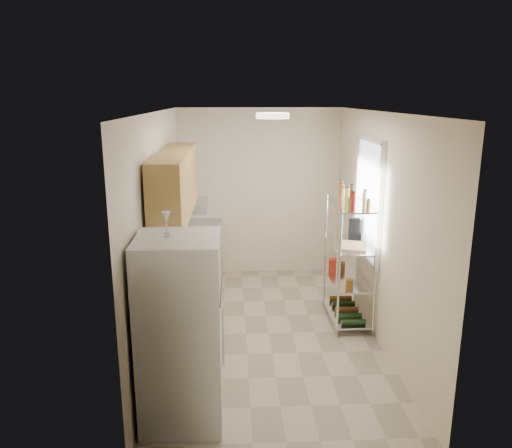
{
  "coord_description": "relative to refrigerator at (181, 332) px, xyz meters",
  "views": [
    {
      "loc": [
        -0.42,
        -5.47,
        2.76
      ],
      "look_at": [
        -0.14,
        0.25,
        1.29
      ],
      "focal_mm": 35.0,
      "sensor_mm": 36.0,
      "label": 1
    }
  ],
  "objects": [
    {
      "name": "room",
      "position": [
        0.87,
        1.58,
        0.47
      ],
      "size": [
        2.52,
        4.42,
        2.62
      ],
      "color": "#BCAE98",
      "rests_on": "ground"
    },
    {
      "name": "counter_run",
      "position": [
        -0.05,
        2.02,
        -0.38
      ],
      "size": [
        0.63,
        3.51,
        0.9
      ],
      "color": "tan",
      "rests_on": "ground"
    },
    {
      "name": "upper_cabinets",
      "position": [
        -0.19,
        1.68,
        0.98
      ],
      "size": [
        0.33,
        2.2,
        0.72
      ],
      "primitive_type": "cube",
      "color": "tan",
      "rests_on": "room"
    },
    {
      "name": "range_hood",
      "position": [
        -0.13,
        2.48,
        0.56
      ],
      "size": [
        0.5,
        0.6,
        0.12
      ],
      "primitive_type": "cube",
      "color": "#B7BABC",
      "rests_on": "room"
    },
    {
      "name": "window",
      "position": [
        2.09,
        1.93,
        0.72
      ],
      "size": [
        0.06,
        1.0,
        1.46
      ],
      "primitive_type": "cube",
      "color": "white",
      "rests_on": "room"
    },
    {
      "name": "bakers_rack",
      "position": [
        1.87,
        1.87,
        0.28
      ],
      "size": [
        0.45,
        0.9,
        1.73
      ],
      "color": "silver",
      "rests_on": "ground"
    },
    {
      "name": "ceiling_dome",
      "position": [
        0.87,
        1.28,
        1.74
      ],
      "size": [
        0.34,
        0.34,
        0.05
      ],
      "primitive_type": "cylinder",
      "color": "white",
      "rests_on": "room"
    },
    {
      "name": "refrigerator",
      "position": [
        0.0,
        0.0,
        0.0
      ],
      "size": [
        0.68,
        0.68,
        1.66
      ],
      "primitive_type": "cube",
      "color": "white",
      "rests_on": "ground"
    },
    {
      "name": "wine_glass_a",
      "position": [
        -0.1,
        0.1,
        0.92
      ],
      "size": [
        0.06,
        0.06,
        0.18
      ],
      "primitive_type": null,
      "color": "silver",
      "rests_on": "refrigerator"
    },
    {
      "name": "wine_glass_b",
      "position": [
        -0.08,
        0.01,
        0.93
      ],
      "size": [
        0.07,
        0.07,
        0.21
      ],
      "primitive_type": null,
      "color": "silver",
      "rests_on": "refrigerator"
    },
    {
      "name": "rice_cooker",
      "position": [
        -0.08,
        1.94,
        0.18
      ],
      "size": [
        0.28,
        0.28,
        0.23
      ],
      "primitive_type": "cylinder",
      "color": "silver",
      "rests_on": "counter_run"
    },
    {
      "name": "frying_pan_large",
      "position": [
        -0.14,
        2.49,
        0.09
      ],
      "size": [
        0.29,
        0.29,
        0.05
      ],
      "primitive_type": "cylinder",
      "rotation": [
        0.0,
        0.0,
        -0.08
      ],
      "color": "black",
      "rests_on": "counter_run"
    },
    {
      "name": "frying_pan_small",
      "position": [
        -0.05,
        2.39,
        0.09
      ],
      "size": [
        0.25,
        0.25,
        0.05
      ],
      "primitive_type": "cylinder",
      "rotation": [
        0.0,
        0.0,
        0.06
      ],
      "color": "black",
      "rests_on": "counter_run"
    },
    {
      "name": "cutting_board",
      "position": [
        1.89,
        1.75,
        0.2
      ],
      "size": [
        0.4,
        0.46,
        0.03
      ],
      "primitive_type": "cube",
      "rotation": [
        0.0,
        0.0,
        -0.27
      ],
      "color": "tan",
      "rests_on": "bakers_rack"
    },
    {
      "name": "espresso_machine",
      "position": [
        2.02,
        2.21,
        0.32
      ],
      "size": [
        0.22,
        0.28,
        0.28
      ],
      "primitive_type": "cube",
      "rotation": [
        0.0,
        0.0,
        -0.28
      ],
      "color": "black",
      "rests_on": "bakers_rack"
    },
    {
      "name": "storage_bag",
      "position": [
        1.74,
        2.21,
        -0.19
      ],
      "size": [
        0.12,
        0.15,
        0.15
      ],
      "primitive_type": "cube",
      "rotation": [
        0.0,
        0.0,
        -0.22
      ],
      "color": "#B32716",
      "rests_on": "bakers_rack"
    }
  ]
}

